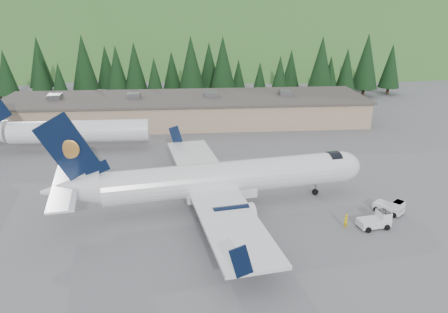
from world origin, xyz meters
TOP-DOWN VIEW (x-y plane):
  - ground at (0.00, 0.00)m, footprint 600.00×600.00m
  - airliner at (-1.09, -0.18)m, footprint 37.78×35.63m
  - second_airliner at (-24.92, 22.00)m, footprint 27.50×11.00m
  - baggage_tug_a at (15.44, -6.76)m, footprint 3.59×2.47m
  - baggage_tug_b at (18.49, -3.73)m, footprint 3.28×3.44m
  - terminal_building at (-5.01, 38.00)m, footprint 71.00×17.00m
  - ramp_worker at (12.06, -6.71)m, footprint 0.71×0.61m
  - tree_line at (-3.53, 61.35)m, footprint 113.40×19.13m
  - hills at (53.34, 207.38)m, footprint 614.00×330.00m

SIDE VIEW (x-z plane):
  - hills at x=53.34m, z-range -232.80..67.20m
  - ground at x=0.00m, z-range 0.00..0.00m
  - baggage_tug_b at x=18.49m, z-range -0.09..1.61m
  - baggage_tug_a at x=15.44m, z-range -0.09..1.70m
  - ramp_worker at x=12.06m, z-range 0.00..1.64m
  - terminal_building at x=-5.01m, z-range -0.43..5.67m
  - second_airliner at x=-24.92m, z-range -1.70..8.35m
  - airliner at x=-1.09m, z-range -2.93..9.62m
  - tree_line at x=-3.53m, z-range 0.38..14.70m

